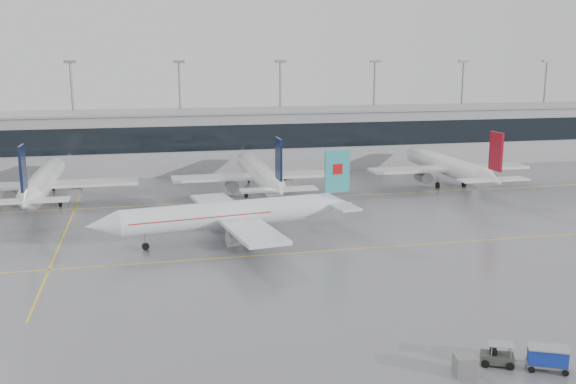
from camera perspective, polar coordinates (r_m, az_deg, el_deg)
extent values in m
plane|color=slate|center=(78.09, 1.96, -5.36)|extent=(320.00, 320.00, 0.00)
cube|color=gold|center=(78.09, 1.96, -5.36)|extent=(120.00, 0.25, 0.01)
cube|color=gold|center=(106.41, -2.15, -0.69)|extent=(120.00, 0.25, 0.01)
cube|color=gold|center=(90.76, -19.29, -3.57)|extent=(0.25, 60.00, 0.01)
cube|color=#98989B|center=(136.54, -4.67, 4.61)|extent=(180.00, 15.00, 12.00)
cube|color=black|center=(128.94, -4.20, 4.87)|extent=(180.00, 0.20, 5.00)
cube|color=gray|center=(135.90, -4.72, 7.21)|extent=(182.00, 16.00, 0.40)
cylinder|color=gray|center=(141.31, -18.51, 6.33)|extent=(0.50, 0.50, 22.00)
cube|color=gray|center=(140.79, -18.82, 10.90)|extent=(2.40, 1.00, 0.60)
cylinder|color=gray|center=(140.86, -9.52, 6.76)|extent=(0.50, 0.50, 22.00)
cube|color=gray|center=(140.34, -9.68, 11.35)|extent=(2.40, 1.00, 0.60)
cylinder|color=gray|center=(143.82, -0.68, 7.02)|extent=(0.50, 0.50, 22.00)
cube|color=gray|center=(143.31, -0.69, 11.52)|extent=(2.40, 1.00, 0.60)
cylinder|color=gray|center=(149.98, 7.63, 7.11)|extent=(0.50, 0.50, 22.00)
cube|color=gray|center=(149.49, 7.75, 11.43)|extent=(2.40, 1.00, 0.60)
cylinder|color=gray|center=(158.97, 15.14, 7.07)|extent=(0.50, 0.50, 22.00)
cube|color=gray|center=(158.51, 15.37, 11.14)|extent=(2.40, 1.00, 0.60)
cylinder|color=gray|center=(170.34, 21.75, 6.94)|extent=(0.50, 0.50, 22.00)
cube|color=gray|center=(169.92, 22.05, 10.73)|extent=(2.40, 1.00, 0.60)
cylinder|color=silver|center=(81.87, -5.83, -2.01)|extent=(25.89, 7.19, 3.37)
cone|color=silver|center=(79.34, -16.21, -2.88)|extent=(4.46, 3.93, 3.37)
cone|color=silver|center=(87.24, 4.10, -1.12)|extent=(6.04, 4.17, 3.37)
cube|color=silver|center=(82.37, -4.82, -2.19)|extent=(9.12, 28.25, 0.45)
cube|color=silver|center=(87.26, 4.23, -0.91)|extent=(4.38, 11.00, 0.25)
cube|color=teal|center=(86.51, 4.39, 1.85)|extent=(3.61, 0.89, 5.75)
cylinder|color=gray|center=(78.18, -4.14, -4.09)|extent=(3.87, 2.62, 2.10)
cylinder|color=gray|center=(87.08, -6.03, -2.46)|extent=(3.87, 2.62, 2.10)
cylinder|color=gray|center=(80.51, -12.57, -4.25)|extent=(0.20, 0.20, 1.43)
cylinder|color=black|center=(80.71, -12.54, -4.74)|extent=(0.93, 0.43, 0.90)
cylinder|color=gray|center=(80.74, -3.58, -3.86)|extent=(0.24, 0.24, 1.43)
cylinder|color=black|center=(80.93, -3.58, -4.35)|extent=(1.16, 0.61, 1.10)
cylinder|color=gray|center=(85.53, -4.66, -2.98)|extent=(0.24, 0.24, 1.43)
cylinder|color=black|center=(85.72, -4.65, -3.44)|extent=(1.16, 0.61, 1.10)
cube|color=#B70F0F|center=(86.45, 4.39, 2.06)|extent=(1.45, 0.66, 1.40)
cube|color=#B70F0F|center=(81.10, -7.87, -2.05)|extent=(18.31, 6.07, 0.12)
cylinder|color=silver|center=(109.98, -20.90, 0.95)|extent=(3.59, 27.36, 3.59)
cone|color=silver|center=(125.30, -19.94, 2.27)|extent=(3.59, 4.00, 3.59)
cone|color=silver|center=(94.00, -22.24, -0.89)|extent=(3.59, 5.60, 3.59)
cube|color=silver|center=(108.59, -20.99, 0.60)|extent=(29.64, 5.00, 0.45)
cube|color=silver|center=(93.75, -22.27, -0.74)|extent=(11.40, 2.80, 0.25)
cube|color=#0C1533|center=(92.74, -22.51, 1.98)|extent=(0.35, 3.60, 6.12)
cylinder|color=gray|center=(110.16, -23.37, -0.23)|extent=(2.10, 3.60, 2.10)
cylinder|color=gray|center=(108.76, -18.40, 0.00)|extent=(2.10, 3.60, 2.10)
cylinder|color=gray|center=(120.84, -20.14, 0.69)|extent=(0.20, 0.20, 1.56)
cylinder|color=black|center=(120.98, -20.11, 0.33)|extent=(0.30, 0.90, 0.90)
cylinder|color=gray|center=(108.43, -22.34, -0.64)|extent=(0.24, 0.24, 1.56)
cylinder|color=black|center=(108.59, -22.31, -1.04)|extent=(0.45, 1.10, 1.10)
cylinder|color=gray|center=(107.66, -19.61, -0.52)|extent=(0.24, 0.24, 1.56)
cylinder|color=black|center=(107.82, -19.59, -0.92)|extent=(0.45, 1.10, 1.10)
cylinder|color=silver|center=(110.50, -2.65, 1.78)|extent=(3.59, 27.36, 3.59)
cone|color=silver|center=(125.75, -3.92, 2.99)|extent=(3.59, 4.00, 3.59)
cone|color=silver|center=(94.61, -0.88, 0.08)|extent=(3.59, 5.60, 3.59)
cube|color=silver|center=(109.11, -2.51, 1.44)|extent=(29.64, 5.00, 0.45)
cube|color=silver|center=(94.36, -0.85, 0.23)|extent=(11.40, 2.80, 0.25)
cube|color=#0C1533|center=(93.35, -0.83, 2.95)|extent=(0.35, 3.60, 6.12)
cylinder|color=gray|center=(109.14, -5.03, 0.60)|extent=(2.10, 3.60, 2.10)
cylinder|color=gray|center=(110.81, -0.10, 0.82)|extent=(2.10, 3.60, 2.10)
cylinder|color=gray|center=(121.31, -3.53, 1.44)|extent=(0.20, 0.20, 1.56)
cylinder|color=black|center=(121.46, -3.53, 1.08)|extent=(0.30, 0.90, 0.90)
cylinder|color=gray|center=(108.11, -3.76, 0.20)|extent=(0.24, 0.24, 1.56)
cylinder|color=black|center=(108.27, -3.75, -0.20)|extent=(0.45, 1.10, 1.10)
cylinder|color=gray|center=(109.03, -1.06, 0.33)|extent=(0.24, 0.24, 1.56)
cylinder|color=black|center=(109.19, -1.06, -0.07)|extent=(0.45, 1.10, 1.10)
cylinder|color=silver|center=(121.55, 13.83, 2.37)|extent=(3.59, 27.36, 3.59)
cone|color=silver|center=(135.57, 10.88, 3.45)|extent=(3.59, 4.00, 3.59)
cone|color=silver|center=(107.31, 17.73, 0.92)|extent=(3.59, 5.60, 3.59)
cube|color=silver|center=(120.29, 14.14, 2.06)|extent=(29.64, 5.00, 0.45)
cube|color=silver|center=(107.08, 17.80, 1.06)|extent=(11.40, 2.80, 0.25)
cube|color=maroon|center=(106.20, 18.01, 3.45)|extent=(0.35, 3.60, 6.12)
cylinder|color=gray|center=(118.91, 11.93, 1.32)|extent=(2.10, 3.60, 2.10)
cylinder|color=gray|center=(123.21, 15.99, 1.48)|extent=(2.10, 3.60, 2.10)
cylinder|color=gray|center=(131.46, 11.71, 2.02)|extent=(0.20, 0.20, 1.56)
cylinder|color=black|center=(131.59, 11.69, 1.69)|extent=(0.30, 0.90, 0.90)
cylinder|color=gray|center=(118.62, 13.18, 0.96)|extent=(0.24, 0.24, 1.56)
cylinder|color=black|center=(118.77, 13.16, 0.59)|extent=(0.45, 1.10, 1.10)
cylinder|color=gray|center=(120.97, 15.40, 1.05)|extent=(0.24, 0.24, 1.56)
cylinder|color=black|center=(121.11, 15.38, 0.69)|extent=(0.45, 1.10, 1.10)
cube|color=#373B32|center=(53.14, 18.09, -13.86)|extent=(2.75, 2.23, 0.71)
cube|color=gray|center=(52.68, 18.40, -12.70)|extent=(2.29, 2.01, 0.06)
cube|color=black|center=(52.92, 17.79, -13.41)|extent=(0.80, 0.94, 0.40)
cylinder|color=gray|center=(53.39, 20.09, -13.94)|extent=(1.13, 0.59, 0.08)
cylinder|color=gray|center=(52.30, 17.64, -13.41)|extent=(0.08, 0.08, 0.91)
cylinder|color=gray|center=(53.30, 17.54, -12.91)|extent=(0.08, 0.08, 0.91)
cylinder|color=gray|center=(52.45, 19.21, -13.44)|extent=(0.08, 0.08, 0.91)
cylinder|color=gray|center=(53.46, 19.08, -12.94)|extent=(0.08, 0.08, 0.91)
cylinder|color=black|center=(52.58, 17.13, -14.39)|extent=(0.63, 0.44, 0.60)
cylinder|color=black|center=(53.75, 17.02, -13.78)|extent=(0.63, 0.44, 0.60)
cylinder|color=black|center=(52.77, 19.15, -14.43)|extent=(0.63, 0.44, 0.60)
cylinder|color=black|center=(53.94, 19.00, -13.82)|extent=(0.63, 0.44, 0.60)
cube|color=gray|center=(53.69, 22.03, -14.01)|extent=(3.32, 2.62, 0.18)
cube|color=#132DA0|center=(53.40, 22.09, -13.34)|extent=(3.10, 2.44, 1.19)
cube|color=gray|center=(53.14, 22.14, -12.71)|extent=(3.36, 2.71, 0.10)
cylinder|color=black|center=(52.92, 20.83, -14.54)|extent=(0.52, 0.37, 0.49)
cylinder|color=black|center=(54.25, 20.61, -13.86)|extent=(0.52, 0.37, 0.49)
cylinder|color=black|center=(53.34, 23.43, -14.55)|extent=(0.52, 0.37, 0.49)
cylinder|color=black|center=(54.65, 23.15, -13.87)|extent=(0.52, 0.37, 0.49)
cube|color=slate|center=(50.84, 15.46, -14.64)|extent=(1.75, 1.66, 1.55)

